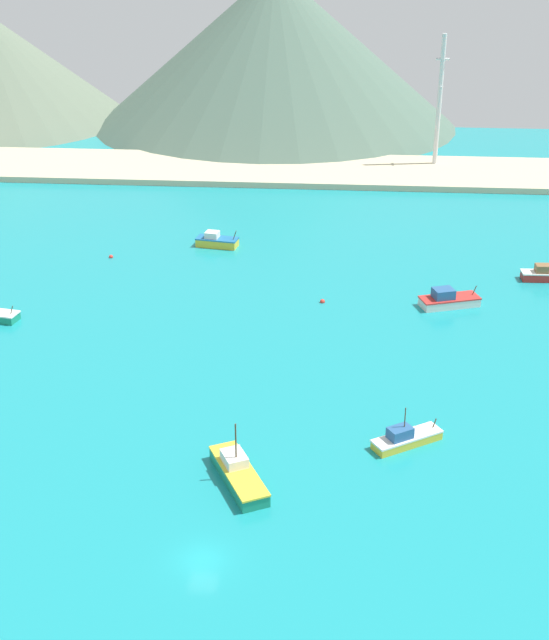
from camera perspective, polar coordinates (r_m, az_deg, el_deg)
name	(u,v)px	position (r m, az deg, el deg)	size (l,w,h in m)	color
ground	(242,389)	(101.71, -2.14, -4.58)	(260.00, 280.00, 0.50)	teal
fishing_boat_0	(217,241)	(144.78, -3.84, 5.22)	(7.26, 3.87, 3.02)	gold
fishing_boat_5	(448,300)	(124.32, 11.37, 1.32)	(8.95, 5.66, 2.71)	silver
fishing_boat_6	(238,473)	(85.51, -2.41, -10.06)	(6.98, 10.13, 6.26)	#198466
fishing_boat_8	(405,438)	(91.86, 8.63, -7.70)	(7.79, 6.06, 4.51)	gold
buoy_0	(322,302)	(123.52, 3.18, 1.22)	(0.73, 0.73, 0.73)	red
buoy_1	(111,257)	(142.22, -10.72, 4.11)	(0.69, 0.69, 0.69)	red
beach_strip	(292,170)	(187.86, 1.13, 9.87)	(247.00, 24.37, 1.20)	#C6B793
hill_central	(275,48)	(230.93, 0.06, 17.49)	(94.02, 94.02, 38.56)	#4C6656
radio_tower	(439,102)	(191.05, 10.81, 13.94)	(2.82, 2.25, 28.17)	silver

